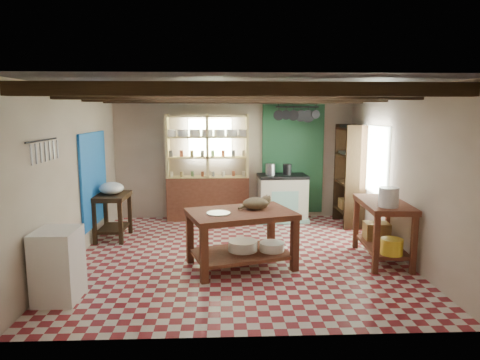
{
  "coord_description": "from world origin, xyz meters",
  "views": [
    {
      "loc": [
        -0.25,
        -6.5,
        2.24
      ],
      "look_at": [
        0.04,
        0.3,
        1.16
      ],
      "focal_mm": 32.0,
      "sensor_mm": 36.0,
      "label": 1
    }
  ],
  "objects_px": {
    "cat": "(256,203)",
    "prep_table": "(113,216)",
    "work_table": "(241,239)",
    "white_cabinet": "(58,265)",
    "right_counter": "(383,231)",
    "stove": "(282,198)"
  },
  "relations": [
    {
      "from": "stove",
      "to": "prep_table",
      "type": "bearing_deg",
      "value": -162.45
    },
    {
      "from": "work_table",
      "to": "prep_table",
      "type": "xyz_separation_m",
      "value": [
        -2.21,
        1.49,
        -0.01
      ]
    },
    {
      "from": "work_table",
      "to": "white_cabinet",
      "type": "height_order",
      "value": "white_cabinet"
    },
    {
      "from": "prep_table",
      "to": "white_cabinet",
      "type": "relative_size",
      "value": 0.94
    },
    {
      "from": "cat",
      "to": "prep_table",
      "type": "bearing_deg",
      "value": 123.63
    },
    {
      "from": "prep_table",
      "to": "work_table",
      "type": "bearing_deg",
      "value": -32.96
    },
    {
      "from": "work_table",
      "to": "white_cabinet",
      "type": "distance_m",
      "value": 2.46
    },
    {
      "from": "white_cabinet",
      "to": "right_counter",
      "type": "distance_m",
      "value": 4.56
    },
    {
      "from": "work_table",
      "to": "stove",
      "type": "bearing_deg",
      "value": 52.85
    },
    {
      "from": "work_table",
      "to": "right_counter",
      "type": "relative_size",
      "value": 1.15
    },
    {
      "from": "work_table",
      "to": "white_cabinet",
      "type": "relative_size",
      "value": 1.69
    },
    {
      "from": "prep_table",
      "to": "right_counter",
      "type": "relative_size",
      "value": 0.64
    },
    {
      "from": "right_counter",
      "to": "prep_table",
      "type": "bearing_deg",
      "value": 167.54
    },
    {
      "from": "white_cabinet",
      "to": "prep_table",
      "type": "bearing_deg",
      "value": 89.88
    },
    {
      "from": "prep_table",
      "to": "right_counter",
      "type": "height_order",
      "value": "right_counter"
    },
    {
      "from": "white_cabinet",
      "to": "right_counter",
      "type": "bearing_deg",
      "value": 15.78
    },
    {
      "from": "work_table",
      "to": "stove",
      "type": "distance_m",
      "value": 2.83
    },
    {
      "from": "stove",
      "to": "prep_table",
      "type": "xyz_separation_m",
      "value": [
        -3.19,
        -1.17,
        -0.08
      ]
    },
    {
      "from": "work_table",
      "to": "prep_table",
      "type": "relative_size",
      "value": 1.8
    },
    {
      "from": "stove",
      "to": "cat",
      "type": "distance_m",
      "value": 2.68
    },
    {
      "from": "work_table",
      "to": "prep_table",
      "type": "distance_m",
      "value": 2.67
    },
    {
      "from": "stove",
      "to": "white_cabinet",
      "type": "distance_m",
      "value": 4.88
    }
  ]
}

